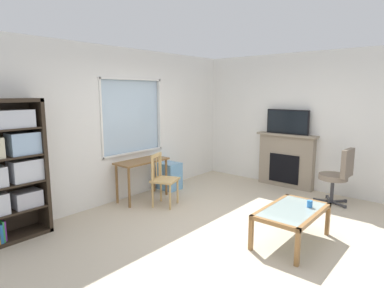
{
  "coord_description": "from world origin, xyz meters",
  "views": [
    {
      "loc": [
        -3.63,
        -2.46,
        1.94
      ],
      "look_at": [
        -0.16,
        0.47,
        1.2
      ],
      "focal_mm": 29.85,
      "sensor_mm": 36.0,
      "label": 1
    }
  ],
  "objects_px": {
    "fireplace": "(286,160)",
    "sippy_cup": "(310,204)",
    "plastic_drawer_unit": "(170,176)",
    "tv": "(288,122)",
    "coffee_table": "(292,214)",
    "office_chair": "(338,174)",
    "wooden_chair": "(163,179)",
    "bookshelf": "(7,167)",
    "desk_under_window": "(142,167)"
  },
  "relations": [
    {
      "from": "bookshelf",
      "to": "desk_under_window",
      "type": "xyz_separation_m",
      "value": [
        2.19,
        -0.11,
        -0.37
      ]
    },
    {
      "from": "coffee_table",
      "to": "tv",
      "type": "bearing_deg",
      "value": 25.88
    },
    {
      "from": "coffee_table",
      "to": "desk_under_window",
      "type": "bearing_deg",
      "value": 92.43
    },
    {
      "from": "wooden_chair",
      "to": "coffee_table",
      "type": "height_order",
      "value": "wooden_chair"
    },
    {
      "from": "tv",
      "to": "office_chair",
      "type": "distance_m",
      "value": 1.47
    },
    {
      "from": "desk_under_window",
      "to": "office_chair",
      "type": "height_order",
      "value": "office_chair"
    },
    {
      "from": "office_chair",
      "to": "coffee_table",
      "type": "relative_size",
      "value": 0.91
    },
    {
      "from": "tv",
      "to": "sippy_cup",
      "type": "height_order",
      "value": "tv"
    },
    {
      "from": "tv",
      "to": "coffee_table",
      "type": "relative_size",
      "value": 0.79
    },
    {
      "from": "desk_under_window",
      "to": "fireplace",
      "type": "height_order",
      "value": "fireplace"
    },
    {
      "from": "sippy_cup",
      "to": "office_chair",
      "type": "bearing_deg",
      "value": 3.96
    },
    {
      "from": "coffee_table",
      "to": "sippy_cup",
      "type": "bearing_deg",
      "value": -34.26
    },
    {
      "from": "tv",
      "to": "coffee_table",
      "type": "distance_m",
      "value": 2.74
    },
    {
      "from": "plastic_drawer_unit",
      "to": "fireplace",
      "type": "xyz_separation_m",
      "value": [
        1.69,
        -1.71,
        0.28
      ]
    },
    {
      "from": "fireplace",
      "to": "office_chair",
      "type": "relative_size",
      "value": 1.23
    },
    {
      "from": "office_chair",
      "to": "plastic_drawer_unit",
      "type": "bearing_deg",
      "value": 113.22
    },
    {
      "from": "plastic_drawer_unit",
      "to": "sippy_cup",
      "type": "height_order",
      "value": "same"
    },
    {
      "from": "plastic_drawer_unit",
      "to": "desk_under_window",
      "type": "bearing_deg",
      "value": -176.23
    },
    {
      "from": "desk_under_window",
      "to": "sippy_cup",
      "type": "relative_size",
      "value": 10.95
    },
    {
      "from": "plastic_drawer_unit",
      "to": "tv",
      "type": "height_order",
      "value": "tv"
    },
    {
      "from": "plastic_drawer_unit",
      "to": "wooden_chair",
      "type": "bearing_deg",
      "value": -142.48
    },
    {
      "from": "sippy_cup",
      "to": "tv",
      "type": "bearing_deg",
      "value": 31.14
    },
    {
      "from": "bookshelf",
      "to": "coffee_table",
      "type": "xyz_separation_m",
      "value": [
        2.31,
        -2.88,
        -0.59
      ]
    },
    {
      "from": "fireplace",
      "to": "office_chair",
      "type": "bearing_deg",
      "value": -111.82
    },
    {
      "from": "bookshelf",
      "to": "wooden_chair",
      "type": "bearing_deg",
      "value": -15.75
    },
    {
      "from": "office_chair",
      "to": "wooden_chair",
      "type": "bearing_deg",
      "value": 130.59
    },
    {
      "from": "tv",
      "to": "sippy_cup",
      "type": "distance_m",
      "value": 2.59
    },
    {
      "from": "tv",
      "to": "desk_under_window",
      "type": "bearing_deg",
      "value": 145.7
    },
    {
      "from": "wooden_chair",
      "to": "plastic_drawer_unit",
      "type": "height_order",
      "value": "wooden_chair"
    },
    {
      "from": "desk_under_window",
      "to": "tv",
      "type": "xyz_separation_m",
      "value": [
        2.43,
        -1.66,
        0.74
      ]
    },
    {
      "from": "fireplace",
      "to": "office_chair",
      "type": "height_order",
      "value": "fireplace"
    },
    {
      "from": "bookshelf",
      "to": "plastic_drawer_unit",
      "type": "xyz_separation_m",
      "value": [
        2.95,
        -0.06,
        -0.71
      ]
    },
    {
      "from": "plastic_drawer_unit",
      "to": "bookshelf",
      "type": "bearing_deg",
      "value": 178.89
    },
    {
      "from": "tv",
      "to": "office_chair",
      "type": "bearing_deg",
      "value": -111.04
    },
    {
      "from": "wooden_chair",
      "to": "tv",
      "type": "xyz_separation_m",
      "value": [
        2.41,
        -1.14,
        0.88
      ]
    },
    {
      "from": "fireplace",
      "to": "bookshelf",
      "type": "bearing_deg",
      "value": 159.18
    },
    {
      "from": "fireplace",
      "to": "sippy_cup",
      "type": "distance_m",
      "value": 2.47
    },
    {
      "from": "bookshelf",
      "to": "office_chair",
      "type": "distance_m",
      "value": 5.11
    },
    {
      "from": "office_chair",
      "to": "bookshelf",
      "type": "bearing_deg",
      "value": 145.07
    },
    {
      "from": "wooden_chair",
      "to": "plastic_drawer_unit",
      "type": "bearing_deg",
      "value": 37.52
    },
    {
      "from": "plastic_drawer_unit",
      "to": "fireplace",
      "type": "relative_size",
      "value": 0.44
    },
    {
      "from": "bookshelf",
      "to": "sippy_cup",
      "type": "distance_m",
      "value": 3.97
    },
    {
      "from": "wooden_chair",
      "to": "office_chair",
      "type": "relative_size",
      "value": 0.9
    },
    {
      "from": "wooden_chair",
      "to": "tv",
      "type": "height_order",
      "value": "tv"
    },
    {
      "from": "bookshelf",
      "to": "sippy_cup",
      "type": "bearing_deg",
      "value": -50.23
    },
    {
      "from": "bookshelf",
      "to": "fireplace",
      "type": "relative_size",
      "value": 1.51
    },
    {
      "from": "tv",
      "to": "coffee_table",
      "type": "bearing_deg",
      "value": -154.12
    },
    {
      "from": "desk_under_window",
      "to": "coffee_table",
      "type": "distance_m",
      "value": 2.79
    },
    {
      "from": "sippy_cup",
      "to": "bookshelf",
      "type": "bearing_deg",
      "value": 129.77
    },
    {
      "from": "office_chair",
      "to": "fireplace",
      "type": "bearing_deg",
      "value": 68.18
    }
  ]
}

